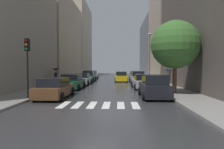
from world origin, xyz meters
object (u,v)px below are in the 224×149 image
object	(u,v)px
parked_car_left_fourth	(89,76)
lamp_post_right	(150,54)
parked_car_left_third	(83,79)
parked_car_left_fifth	(92,75)
taxi_midroad	(121,77)
parked_car_right_nearest	(154,87)
pedestrian_near_tree	(167,73)
parked_car_right_third	(137,78)
parked_car_right_fourth	(135,76)
parked_car_left_second	(73,82)
pedestrian_foreground	(56,73)
parked_car_right_second	(142,82)
pedestrian_by_kerb	(56,73)
traffic_light_left_corner	(27,55)
street_tree_right	(175,45)
parked_car_left_nearest	(55,88)

from	to	relation	value
parked_car_left_fourth	lamp_post_right	world-z (taller)	lamp_post_right
parked_car_left_third	parked_car_left_fifth	world-z (taller)	parked_car_left_fifth
taxi_midroad	parked_car_left_third	bearing A→B (deg)	134.92
parked_car_right_nearest	pedestrian_near_tree	world-z (taller)	pedestrian_near_tree
parked_car_right_third	parked_car_right_fourth	xyz separation A→B (m)	(0.10, 5.30, -0.03)
parked_car_left_second	pedestrian_foreground	xyz separation A→B (m)	(-3.29, 4.30, 0.83)
parked_car_right_second	pedestrian_by_kerb	world-z (taller)	pedestrian_by_kerb
pedestrian_by_kerb	lamp_post_right	size ratio (longest dim) A/B	0.29
traffic_light_left_corner	lamp_post_right	distance (m)	17.58
taxi_midroad	pedestrian_foreground	distance (m)	10.80
parked_car_right_fourth	traffic_light_left_corner	xyz separation A→B (m)	(-9.44, -19.61, 2.49)
parked_car_right_nearest	parked_car_right_third	distance (m)	13.19
taxi_midroad	pedestrian_by_kerb	bearing A→B (deg)	124.24
parked_car_left_fourth	parked_car_left_fifth	bearing A→B (deg)	1.81
parked_car_right_fourth	taxi_midroad	xyz separation A→B (m)	(-2.42, -2.01, -0.03)
parked_car_right_second	parked_car_left_second	bearing A→B (deg)	93.76
pedestrian_foreground	parked_car_right_second	bearing A→B (deg)	-81.79
parked_car_left_third	street_tree_right	xyz separation A→B (m)	(9.72, -9.36, 3.55)
parked_car_left_second	parked_car_right_nearest	bearing A→B (deg)	-126.56
parked_car_left_third	street_tree_right	size ratio (longest dim) A/B	0.77
pedestrian_by_kerb	parked_car_right_second	bearing A→B (deg)	56.82
parked_car_left_second	pedestrian_foreground	distance (m)	5.47
parked_car_left_second	pedestrian_by_kerb	bearing A→B (deg)	35.93
pedestrian_near_tree	parked_car_left_second	bearing A→B (deg)	11.02
parked_car_left_second	lamp_post_right	xyz separation A→B (m)	(9.37, 6.74, 3.41)
parked_car_right_third	pedestrian_foreground	size ratio (longest dim) A/B	2.26
taxi_midroad	lamp_post_right	world-z (taller)	lamp_post_right
parked_car_right_third	traffic_light_left_corner	bearing A→B (deg)	144.96
parked_car_left_third	pedestrian_near_tree	world-z (taller)	pedestrian_near_tree
parked_car_left_second	pedestrian_near_tree	distance (m)	12.47
parked_car_left_second	street_tree_right	distance (m)	11.20
parked_car_right_third	pedestrian_by_kerb	size ratio (longest dim) A/B	2.20
parked_car_left_fourth	pedestrian_foreground	xyz separation A→B (m)	(-3.40, -6.40, 0.76)
parked_car_left_nearest	lamp_post_right	bearing A→B (deg)	-35.78
street_tree_right	parked_car_left_third	bearing A→B (deg)	136.09
parked_car_left_fifth	parked_car_right_fourth	world-z (taller)	parked_car_right_fourth
parked_car_left_third	taxi_midroad	world-z (taller)	taxi_midroad
parked_car_left_fourth	parked_car_left_fifth	distance (m)	5.84
pedestrian_by_kerb	traffic_light_left_corner	xyz separation A→B (m)	(1.69, -11.57, 1.68)
parked_car_left_nearest	parked_car_left_fourth	world-z (taller)	parked_car_left_fourth
parked_car_right_fourth	traffic_light_left_corner	world-z (taller)	traffic_light_left_corner
parked_car_right_nearest	street_tree_right	xyz separation A→B (m)	(2.05, 1.74, 3.43)
parked_car_left_fourth	pedestrian_by_kerb	distance (m)	7.02
parked_car_right_third	taxi_midroad	distance (m)	4.02
parked_car_left_nearest	pedestrian_by_kerb	xyz separation A→B (m)	(-3.41, 10.70, 0.87)
parked_car_left_third	parked_car_right_third	distance (m)	7.89
parked_car_left_second	lamp_post_right	size ratio (longest dim) A/B	0.68
parked_car_left_fourth	street_tree_right	distance (m)	18.00
parked_car_left_nearest	pedestrian_foreground	xyz separation A→B (m)	(-3.37, 10.37, 0.85)
parked_car_right_third	traffic_light_left_corner	world-z (taller)	traffic_light_left_corner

